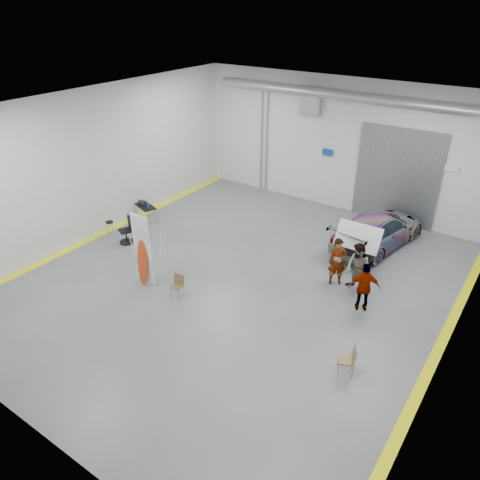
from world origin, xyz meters
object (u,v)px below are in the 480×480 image
Objects in this scene: shop_stool at (110,228)px; office_chair at (127,231)px; surfboard_display at (142,255)px; person_b at (358,268)px; work_table at (145,206)px; person_c at (364,287)px; person_a at (337,262)px; folding_chair_far at (346,364)px; folding_chair_near at (177,290)px; sedan_car at (378,230)px.

office_chair reaches higher than shop_stool.
surfboard_display is at bearing -25.56° from shop_stool.
work_table is (-9.98, -0.03, -0.19)m from person_b.
person_c is 2.65× the size of shop_stool.
person_a is 8.57m from office_chair.
person_a is at bearing 0.62° from work_table.
folding_chair_far is (2.07, -3.93, -0.59)m from person_a.
person_b is 1.06× the size of person_c.
folding_chair_near is at bearing 2.04° from person_c.
work_table reaches higher than folding_chair_far.
folding_chair_near is 0.86× the size of folding_chair_far.
person_a is at bearing 12.16° from shop_stool.
shop_stool is 0.58× the size of office_chair.
office_chair is at bearing -126.37° from folding_chair_far.
shop_stool is 1.96m from work_table.
person_a is 0.97× the size of person_b.
person_c is 9.73m from office_chair.
person_c is 2.19× the size of folding_chair_near.
person_c is at bearing 5.70° from shop_stool.
surfboard_display is at bearing -45.35° from work_table.
work_table is (-10.57, 0.85, -0.14)m from person_c.
surfboard_display is 3.42m from office_chair.
surfboard_display is 3.65× the size of folding_chair_near.
shop_stool is at bearing -125.48° from folding_chair_far.
folding_chair_far is at bearing -10.93° from folding_chair_near.
work_table is (-3.71, 3.76, -0.43)m from surfboard_display.
folding_chair_near is at bearing 1.74° from surfboard_display.
person_a is 4.48m from folding_chair_far.
office_chair is at bearing 158.78° from person_a.
sedan_car is at bearing 125.75° from person_b.
person_c reaches higher than work_table.
person_a is at bearing 34.20° from surfboard_display.
folding_chair_far is 0.72× the size of work_table.
person_a is at bearing 33.53° from folding_chair_near.
surfboard_display is 2.26× the size of work_table.
sedan_car is 9.32m from surfboard_display.
person_c is at bearing 115.45° from sedan_car.
office_chair reaches higher than folding_chair_far.
folding_chair_near is 1.21× the size of shop_stool.
sedan_car is at bearing 57.17° from office_chair.
office_chair is at bearing -64.88° from work_table.
surfboard_display is 2.55× the size of office_chair.
person_c is at bearing 18.17° from folding_chair_near.
sedan_car is 8.46m from folding_chair_near.
office_chair is at bearing -19.40° from person_c.
person_c is 10.77m from shop_stool.
sedan_car is at bearing -100.89° from person_c.
surfboard_display is (-6.26, -3.79, 0.24)m from person_b.
folding_chair_far is 11.59m from shop_stool.
surfboard_display is (-5.67, -7.39, 0.44)m from sedan_car.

